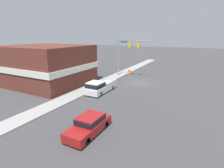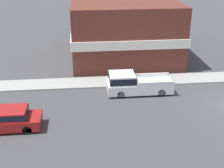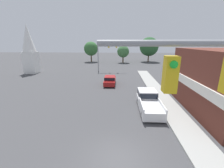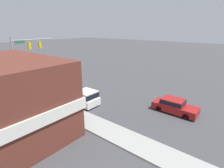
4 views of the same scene
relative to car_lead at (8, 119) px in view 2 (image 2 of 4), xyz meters
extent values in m
cube|color=#9E9E99|center=(7.34, -17.30, -0.72)|extent=(2.40, 60.00, 0.14)
cylinder|color=black|center=(-0.84, -1.35, -0.46)|extent=(0.22, 0.66, 0.66)
cylinder|color=black|center=(0.84, -1.35, -0.46)|extent=(0.22, 0.66, 0.66)
cube|color=maroon|center=(0.00, 0.10, -0.24)|extent=(1.89, 4.68, 0.75)
cube|color=maroon|center=(0.00, -0.18, 0.43)|extent=(1.74, 2.25, 0.59)
cube|color=black|center=(0.00, -0.18, 0.43)|extent=(1.76, 2.34, 0.41)
cylinder|color=black|center=(3.94, -8.39, -0.46)|extent=(0.22, 0.66, 0.66)
cylinder|color=black|center=(5.83, -8.39, -0.46)|extent=(0.22, 0.66, 0.66)
cylinder|color=black|center=(3.94, -11.89, -0.46)|extent=(0.22, 0.66, 0.66)
cylinder|color=black|center=(5.83, -11.89, -0.46)|extent=(0.22, 0.66, 0.66)
cube|color=white|center=(4.89, -10.14, -0.18)|extent=(2.11, 5.64, 0.85)
cube|color=white|center=(4.89, -8.59, 0.65)|extent=(2.01, 2.14, 0.82)
cube|color=black|center=(4.89, -8.59, 0.65)|extent=(2.03, 2.23, 0.57)
cube|color=white|center=(3.89, -11.36, 0.42)|extent=(0.12, 3.20, 0.35)
cube|color=white|center=(5.88, -11.36, 0.42)|extent=(0.12, 3.20, 0.35)
cube|color=brown|center=(15.60, -10.03, 2.44)|extent=(13.12, 11.34, 6.46)
cube|color=silver|center=(15.60, -10.03, 2.26)|extent=(13.42, 11.64, 0.90)
camera|label=1|loc=(-7.90, 10.92, 7.33)|focal=28.00mm
camera|label=2|loc=(-19.41, -5.25, 10.95)|focal=50.00mm
camera|label=3|loc=(1.72, -25.15, 6.34)|focal=24.00mm
camera|label=4|loc=(17.66, 5.71, 8.07)|focal=28.00mm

